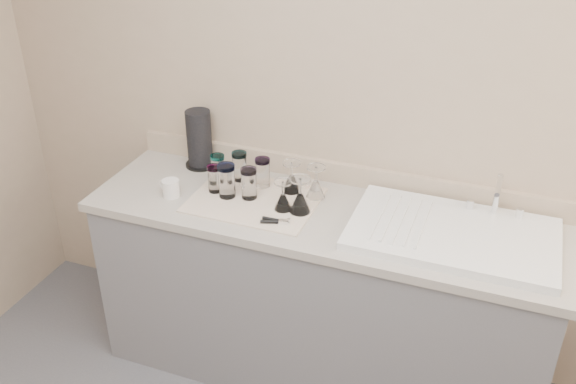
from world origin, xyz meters
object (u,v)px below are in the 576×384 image
at_px(tumbler_blue, 227,181).
at_px(paper_towel_roll, 199,140).
at_px(goblet_back_right, 316,187).
at_px(tumbler_cyan, 240,166).
at_px(goblet_front_left, 283,200).
at_px(white_mug, 171,188).
at_px(tumbler_lavender, 249,183).
at_px(goblet_back_left, 291,181).
at_px(can_opener, 276,221).
at_px(tumbler_purple, 263,172).
at_px(sink_unit, 453,233).
at_px(tumbler_magenta, 215,178).
at_px(tumbler_teal, 218,168).
at_px(goblet_front_right, 300,200).

xyz_separation_m(tumbler_blue, paper_towel_roll, (-0.26, 0.24, 0.05)).
height_order(tumbler_blue, goblet_back_right, tumbler_blue).
relative_size(tumbler_cyan, goblet_front_left, 1.03).
distance_m(tumbler_blue, goblet_back_right, 0.39).
relative_size(white_mug, paper_towel_roll, 0.41).
height_order(tumbler_cyan, tumbler_lavender, tumbler_lavender).
relative_size(tumbler_cyan, goblet_back_left, 0.96).
bearing_deg(tumbler_blue, can_opener, -24.66).
bearing_deg(tumbler_cyan, tumbler_lavender, -51.98).
xyz_separation_m(tumbler_purple, goblet_back_left, (0.14, 0.00, -0.02)).
bearing_deg(goblet_front_left, can_opener, -83.87).
xyz_separation_m(sink_unit, tumbler_cyan, (-1.00, 0.13, 0.06)).
bearing_deg(tumbler_magenta, sink_unit, 0.42).
bearing_deg(tumbler_teal, goblet_front_left, -19.76).
distance_m(tumbler_lavender, goblet_front_left, 0.18).
relative_size(sink_unit, can_opener, 6.61).
height_order(tumbler_magenta, can_opener, tumbler_magenta).
height_order(goblet_front_left, white_mug, goblet_front_left).
xyz_separation_m(tumbler_magenta, white_mug, (-0.17, -0.10, -0.03)).
distance_m(sink_unit, goblet_back_left, 0.75).
bearing_deg(tumbler_lavender, white_mug, -163.97).
bearing_deg(goblet_back_right, tumbler_lavender, -157.33).
relative_size(sink_unit, goblet_front_right, 5.10).
distance_m(tumbler_lavender, goblet_back_right, 0.30).
height_order(sink_unit, tumbler_lavender, sink_unit).
bearing_deg(tumbler_purple, paper_towel_roll, 165.20).
height_order(tumbler_magenta, goblet_back_right, goblet_back_right).
distance_m(goblet_back_left, can_opener, 0.28).
height_order(tumbler_cyan, tumbler_blue, tumbler_blue).
distance_m(tumbler_blue, can_opener, 0.32).
height_order(tumbler_teal, tumbler_lavender, tumbler_lavender).
bearing_deg(goblet_front_right, can_opener, -117.30).
bearing_deg(tumbler_lavender, goblet_front_right, -7.38).
bearing_deg(tumbler_purple, tumbler_lavender, -96.93).
bearing_deg(tumbler_cyan, goblet_back_left, -3.73).
bearing_deg(sink_unit, paper_towel_roll, 170.43).
height_order(white_mug, paper_towel_roll, paper_towel_roll).
bearing_deg(goblet_back_left, goblet_front_right, -57.90).
height_order(goblet_front_right, paper_towel_roll, paper_towel_roll).
bearing_deg(goblet_back_right, tumbler_magenta, -165.54).
distance_m(goblet_back_left, goblet_back_right, 0.12).
xyz_separation_m(tumbler_blue, goblet_back_left, (0.25, 0.14, -0.03)).
bearing_deg(paper_towel_roll, tumbler_teal, -38.34).
bearing_deg(tumbler_cyan, tumbler_teal, -154.31).
distance_m(goblet_back_right, goblet_front_left, 0.18).
bearing_deg(white_mug, can_opener, -6.04).
bearing_deg(goblet_back_right, tumbler_purple, 178.44).
distance_m(sink_unit, goblet_front_left, 0.72).
relative_size(goblet_back_right, paper_towel_roll, 0.53).
bearing_deg(goblet_front_left, tumbler_magenta, 173.47).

